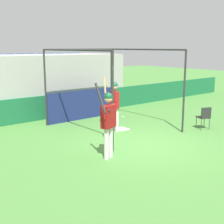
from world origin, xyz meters
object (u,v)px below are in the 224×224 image
object	(u,v)px
player_batter	(114,102)
player_waiting	(108,119)
baseball	(123,117)
folding_chair	(205,116)

from	to	relation	value
player_batter	player_waiting	distance (m)	2.87
player_batter	baseball	xyz separation A→B (m)	(1.66, 1.38, -1.05)
player_batter	folding_chair	bearing A→B (deg)	-99.60
player_waiting	baseball	size ratio (longest dim) A/B	28.37
player_batter	player_waiting	bearing A→B (deg)	162.84
folding_chair	player_waiting	bearing A→B (deg)	-155.53
player_waiting	player_batter	bearing A→B (deg)	-150.87
folding_chair	baseball	bearing A→B (deg)	130.43
player_waiting	folding_chair	world-z (taller)	player_waiting
player_waiting	folding_chair	size ratio (longest dim) A/B	2.50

